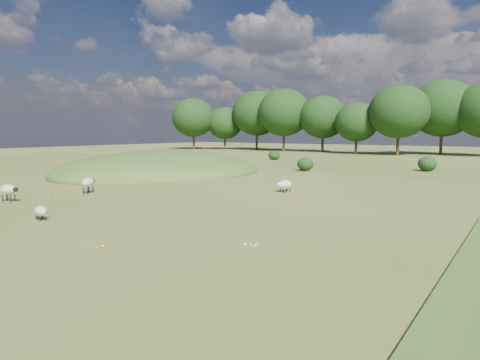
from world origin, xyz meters
The scene contains 8 objects.
ground centered at (0.00, 20.00, 0.00)m, with size 160.00×160.00×0.00m, color #3F551A.
mound centered at (-12.00, 12.00, 0.00)m, with size 16.00×20.00×4.00m, color #33561E.
treeline centered at (-1.06, 55.44, 6.57)m, with size 96.28×14.66×11.70m.
shrubs centered at (-1.09, 26.78, 0.65)m, with size 21.26×13.32×1.39m.
sheep_1 centered at (-1.49, -5.58, 0.38)m, with size 1.08×0.65×0.60m.
sheep_2 centered at (2.93, 7.46, 0.46)m, with size 0.76×1.32×0.74m.
sheep_3 centered at (-7.31, -3.88, 0.62)m, with size 1.28×0.72×0.89m.
sheep_4 centered at (-6.46, 0.37, 0.65)m, with size 0.95×1.33×0.93m.
Camera 1 is at (15.25, -15.30, 3.66)m, focal length 32.00 mm.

